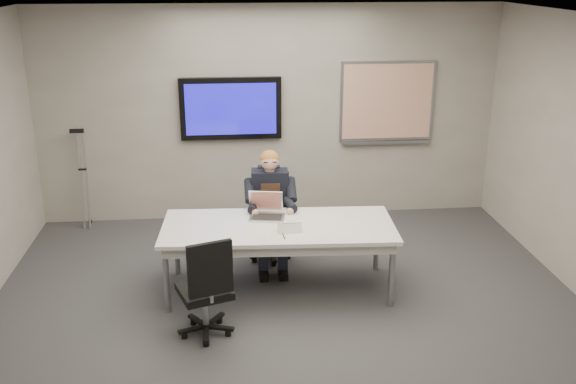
{
  "coord_description": "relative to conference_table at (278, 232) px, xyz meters",
  "views": [
    {
      "loc": [
        -0.56,
        -5.2,
        3.23
      ],
      "look_at": [
        0.04,
        0.9,
        1.06
      ],
      "focal_mm": 40.0,
      "sensor_mm": 36.0,
      "label": 1
    }
  ],
  "objects": [
    {
      "name": "ceiling",
      "position": [
        0.07,
        -0.84,
        2.15
      ],
      "size": [
        6.0,
        6.0,
        0.02
      ],
      "primitive_type": "cube",
      "color": "silver",
      "rests_on": "wall_back"
    },
    {
      "name": "name_tent",
      "position": [
        0.1,
        -0.19,
        0.13
      ],
      "size": [
        0.24,
        0.08,
        0.1
      ],
      "primitive_type": null,
      "rotation": [
        0.0,
        0.0,
        0.06
      ],
      "color": "white",
      "rests_on": "conference_table"
    },
    {
      "name": "floor",
      "position": [
        0.07,
        -0.84,
        -0.65
      ],
      "size": [
        6.0,
        6.0,
        0.02
      ],
      "primitive_type": "cube",
      "color": "#3A3A3D",
      "rests_on": "ground"
    },
    {
      "name": "pen",
      "position": [
        0.03,
        -0.3,
        0.09
      ],
      "size": [
        0.02,
        0.13,
        0.01
      ],
      "primitive_type": "cylinder",
      "rotation": [
        0.0,
        1.57,
        1.65
      ],
      "color": "black",
      "rests_on": "conference_table"
    },
    {
      "name": "office_chair_far",
      "position": [
        -0.03,
        0.81,
        -0.34
      ],
      "size": [
        0.55,
        0.55,
        1.0
      ],
      "rotation": [
        0.0,
        0.0,
        -0.18
      ],
      "color": "black",
      "rests_on": "ground"
    },
    {
      "name": "whiteboard",
      "position": [
        1.62,
        2.13,
        0.88
      ],
      "size": [
        1.25,
        0.08,
        1.1
      ],
      "color": "#93959B",
      "rests_on": "wall_back"
    },
    {
      "name": "tv_display",
      "position": [
        -0.43,
        2.1,
        0.85
      ],
      "size": [
        1.3,
        0.09,
        0.8
      ],
      "color": "black",
      "rests_on": "wall_back"
    },
    {
      "name": "office_chair_near",
      "position": [
        -0.73,
        -0.84,
        -0.33
      ],
      "size": [
        0.61,
        0.61,
        1.0
      ],
      "rotation": [
        0.0,
        0.0,
        3.47
      ],
      "color": "black",
      "rests_on": "ground"
    },
    {
      "name": "conference_table",
      "position": [
        0.0,
        0.0,
        0.0
      ],
      "size": [
        2.41,
        1.1,
        0.73
      ],
      "rotation": [
        0.0,
        0.0,
        -0.05
      ],
      "color": "silver",
      "rests_on": "ground"
    },
    {
      "name": "laptop",
      "position": [
        -0.1,
        0.26,
        0.15
      ],
      "size": [
        0.4,
        0.4,
        0.26
      ],
      "rotation": [
        0.0,
        0.0,
        -0.18
      ],
      "color": "silver",
      "rests_on": "conference_table"
    },
    {
      "name": "seated_person",
      "position": [
        -0.04,
        0.57,
        -0.11
      ],
      "size": [
        0.42,
        0.72,
        1.32
      ],
      "rotation": [
        0.0,
        0.0,
        -0.06
      ],
      "color": "#1D2331",
      "rests_on": "office_chair_far"
    },
    {
      "name": "crutch",
      "position": [
        -2.34,
        1.98,
        0.04
      ],
      "size": [
        0.24,
        0.49,
        1.39
      ],
      "primitive_type": null,
      "rotation": [
        -0.15,
        0.0,
        -0.12
      ],
      "color": "#AFB1B7",
      "rests_on": "ground"
    },
    {
      "name": "wall_back",
      "position": [
        0.07,
        2.16,
        0.75
      ],
      "size": [
        6.0,
        0.02,
        2.8
      ],
      "primitive_type": "cube",
      "color": "gray",
      "rests_on": "ground"
    }
  ]
}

